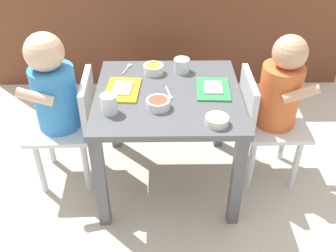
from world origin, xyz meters
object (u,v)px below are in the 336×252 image
at_px(food_tray_right, 213,89).
at_px(water_cup_right, 182,66).
at_px(cereal_bowl_left_side, 153,69).
at_px(spoon_by_left_tray, 169,94).
at_px(seated_child_left, 57,94).
at_px(dining_table, 168,110).
at_px(cereal_bowl_right_side, 217,120).
at_px(spoon_by_right_tray, 128,68).
at_px(veggie_bowl_far, 158,103).
at_px(water_cup_left, 109,105).
at_px(seated_child_right, 277,95).
at_px(dog, 164,79).
at_px(food_tray_left, 123,89).

distance_m(food_tray_right, water_cup_right, 0.20).
bearing_deg(cereal_bowl_left_side, food_tray_right, -31.20).
bearing_deg(spoon_by_left_tray, seated_child_left, 174.41).
xyz_separation_m(dining_table, cereal_bowl_right_side, (0.17, -0.21, 0.10)).
bearing_deg(spoon_by_right_tray, dining_table, -50.44).
height_order(seated_child_left, spoon_by_right_tray, seated_child_left).
relative_size(cereal_bowl_right_side, spoon_by_left_tray, 0.85).
bearing_deg(veggie_bowl_far, spoon_by_left_tray, 65.43).
distance_m(water_cup_right, veggie_bowl_far, 0.30).
relative_size(cereal_bowl_left_side, spoon_by_right_tray, 0.88).
bearing_deg(water_cup_left, spoon_by_left_tray, 28.80).
bearing_deg(water_cup_left, dining_table, 31.62).
bearing_deg(veggie_bowl_far, food_tray_right, 29.60).
distance_m(dining_table, water_cup_left, 0.28).
distance_m(water_cup_right, cereal_bowl_right_side, 0.41).
xyz_separation_m(seated_child_left, seated_child_right, (0.91, 0.00, -0.02)).
relative_size(food_tray_right, water_cup_right, 2.68).
relative_size(dining_table, dog, 1.27).
bearing_deg(seated_child_left, water_cup_right, 16.05).
relative_size(water_cup_right, spoon_by_right_tray, 0.70).
relative_size(food_tray_left, cereal_bowl_left_side, 2.30).
bearing_deg(seated_child_right, dog, 130.82).
distance_m(seated_child_left, seated_child_right, 0.91).
bearing_deg(food_tray_right, seated_child_left, 178.97).
bearing_deg(cereal_bowl_left_side, cereal_bowl_right_side, -58.82).
xyz_separation_m(dining_table, seated_child_right, (0.46, 0.04, 0.04)).
relative_size(dining_table, food_tray_right, 3.18).
xyz_separation_m(seated_child_left, spoon_by_left_tray, (0.46, -0.05, 0.02)).
height_order(food_tray_left, cereal_bowl_right_side, cereal_bowl_right_side).
height_order(dining_table, food_tray_left, food_tray_left).
distance_m(seated_child_left, cereal_bowl_left_side, 0.42).
xyz_separation_m(seated_child_left, food_tray_left, (0.27, -0.01, 0.03)).
xyz_separation_m(cereal_bowl_right_side, spoon_by_left_tray, (-0.17, 0.20, -0.01)).
bearing_deg(cereal_bowl_right_side, water_cup_right, 105.43).
height_order(seated_child_left, food_tray_right, seated_child_left).
relative_size(seated_child_right, dog, 1.51).
height_order(water_cup_left, cereal_bowl_left_side, water_cup_left).
relative_size(seated_child_left, spoon_by_left_tray, 7.18).
height_order(water_cup_left, spoon_by_left_tray, water_cup_left).
distance_m(dining_table, water_cup_right, 0.22).
relative_size(dog, cereal_bowl_right_side, 5.44).
xyz_separation_m(veggie_bowl_far, spoon_by_right_tray, (-0.14, 0.32, -0.02)).
xyz_separation_m(dog, veggie_bowl_far, (-0.03, -0.68, 0.28)).
height_order(dog, spoon_by_left_tray, spoon_by_left_tray).
bearing_deg(water_cup_right, cereal_bowl_left_side, -174.13).
relative_size(seated_child_right, water_cup_right, 10.12).
height_order(food_tray_right, spoon_by_left_tray, food_tray_right).
height_order(cereal_bowl_left_side, spoon_by_left_tray, cereal_bowl_left_side).
height_order(spoon_by_left_tray, spoon_by_right_tray, same).
relative_size(dog, food_tray_right, 2.50).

